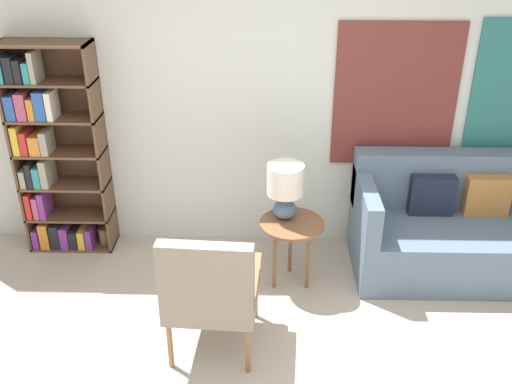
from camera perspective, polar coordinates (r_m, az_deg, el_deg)
The scene contains 6 objects.
wall_back at distance 4.71m, azimuth 1.95°, elevation 9.75°, with size 6.40×0.08×2.70m.
bookshelf at distance 5.05m, azimuth -19.78°, elevation 3.24°, with size 0.72×0.30×1.80m.
armchair at distance 3.72m, azimuth -4.62°, elevation -9.57°, with size 0.63×0.67×0.96m.
couch at distance 4.97m, azimuth 19.51°, elevation -3.56°, with size 1.69×0.85×0.93m.
side_table at distance 4.42m, azimuth 3.55°, elevation -3.76°, with size 0.50×0.50×0.55m.
table_lamp at distance 4.32m, azimuth 2.90°, elevation 0.60°, with size 0.28×0.28×0.45m.
Camera 1 is at (0.00, -2.46, 2.76)m, focal length 40.00 mm.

